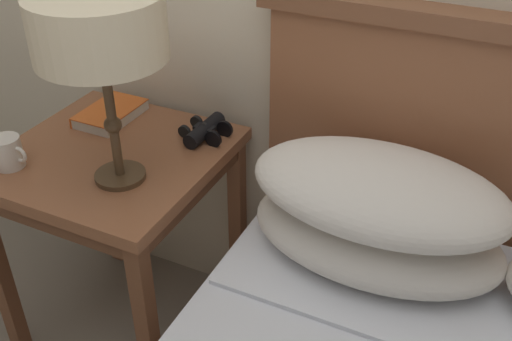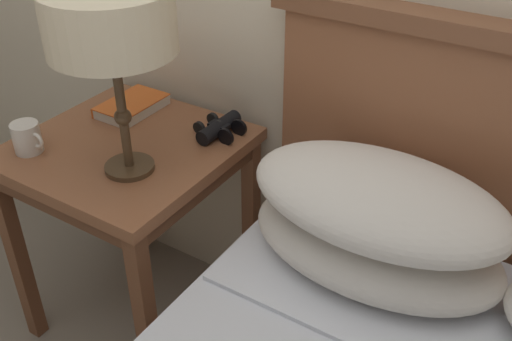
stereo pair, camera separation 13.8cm
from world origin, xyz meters
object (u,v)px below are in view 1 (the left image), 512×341
binoculars_pair (205,130)px  nightstand (115,179)px  table_lamp (99,32)px  book_on_nightstand (110,113)px  coffee_mug (8,152)px

binoculars_pair → nightstand: bearing=-136.9°
table_lamp → book_on_nightstand: (-0.22, 0.25, -0.37)m
nightstand → binoculars_pair: 0.29m
nightstand → coffee_mug: size_ratio=6.56×
book_on_nightstand → coffee_mug: (-0.07, -0.33, 0.03)m
table_lamp → binoculars_pair: table_lamp is taller
book_on_nightstand → binoculars_pair: bearing=4.3°
table_lamp → coffee_mug: bearing=-164.9°
nightstand → coffee_mug: 0.29m
binoculars_pair → table_lamp: bearing=-108.7°
nightstand → coffee_mug: (-0.19, -0.17, 0.13)m
table_lamp → coffee_mug: 0.46m
nightstand → book_on_nightstand: (-0.12, 0.16, 0.11)m
table_lamp → book_on_nightstand: 0.50m
coffee_mug → nightstand: bearing=42.0°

